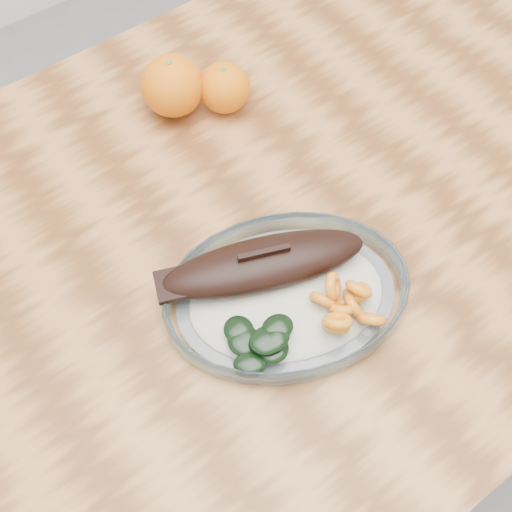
% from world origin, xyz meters
% --- Properties ---
extents(ground, '(3.00, 3.00, 0.00)m').
position_xyz_m(ground, '(0.00, 0.00, 0.00)').
color(ground, slate).
rests_on(ground, ground).
extents(dining_table, '(1.20, 0.80, 0.75)m').
position_xyz_m(dining_table, '(0.00, 0.00, 0.65)').
color(dining_table, brown).
rests_on(dining_table, ground).
extents(plated_meal, '(0.67, 0.67, 0.08)m').
position_xyz_m(plated_meal, '(-0.04, -0.11, 0.77)').
color(plated_meal, white).
rests_on(plated_meal, dining_table).
extents(orange_left, '(0.09, 0.09, 0.09)m').
position_xyz_m(orange_left, '(0.02, 0.22, 0.79)').
color(orange_left, '#DE5D04').
rests_on(orange_left, dining_table).
extents(orange_right, '(0.07, 0.07, 0.07)m').
position_xyz_m(orange_right, '(0.08, 0.18, 0.79)').
color(orange_right, '#DE5D04').
rests_on(orange_right, dining_table).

